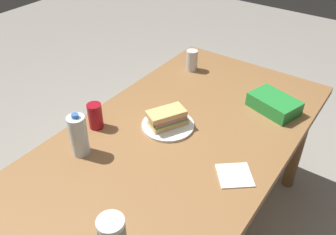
% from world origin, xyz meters
% --- Properties ---
extents(dining_table, '(1.71, 0.91, 0.73)m').
position_xyz_m(dining_table, '(0.00, 0.00, 0.64)').
color(dining_table, olive).
rests_on(dining_table, ground_plane).
extents(paper_plate, '(0.24, 0.24, 0.01)m').
position_xyz_m(paper_plate, '(-0.06, -0.08, 0.73)').
color(paper_plate, white).
rests_on(paper_plate, dining_table).
extents(sandwich, '(0.21, 0.16, 0.08)m').
position_xyz_m(sandwich, '(-0.06, -0.08, 0.78)').
color(sandwich, '#DBB26B').
rests_on(sandwich, paper_plate).
extents(soda_can_red, '(0.07, 0.07, 0.12)m').
position_xyz_m(soda_can_red, '(0.13, -0.34, 0.79)').
color(soda_can_red, maroon).
rests_on(soda_can_red, dining_table).
extents(chip_bag, '(0.21, 0.26, 0.07)m').
position_xyz_m(chip_bag, '(-0.47, 0.27, 0.76)').
color(chip_bag, '#268C38').
rests_on(chip_bag, dining_table).
extents(water_bottle_tall, '(0.07, 0.07, 0.20)m').
position_xyz_m(water_bottle_tall, '(0.30, -0.27, 0.82)').
color(water_bottle_tall, silver).
rests_on(water_bottle_tall, dining_table).
extents(soda_can_silver, '(0.07, 0.07, 0.12)m').
position_xyz_m(soda_can_silver, '(-0.58, -0.28, 0.79)').
color(soda_can_silver, silver).
rests_on(soda_can_silver, dining_table).
extents(paper_napkin, '(0.18, 0.18, 0.01)m').
position_xyz_m(paper_napkin, '(0.05, 0.32, 0.73)').
color(paper_napkin, white).
rests_on(paper_napkin, dining_table).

